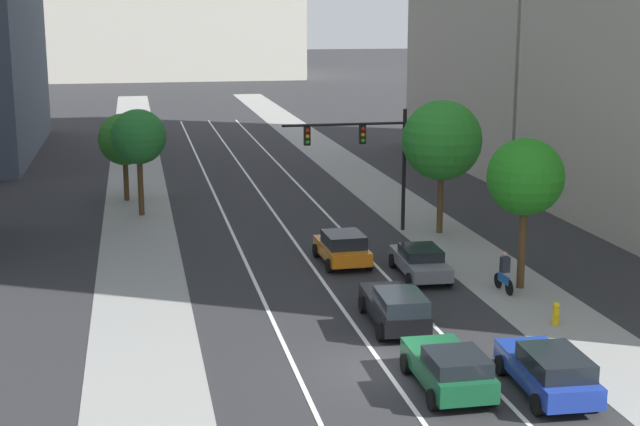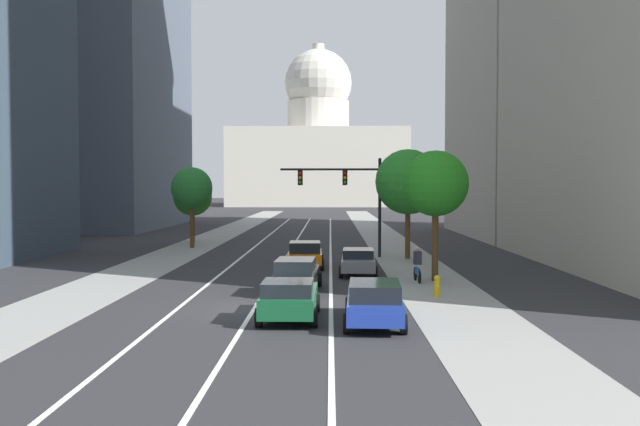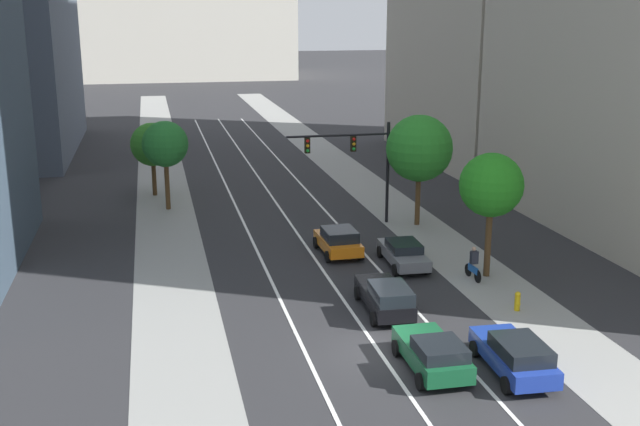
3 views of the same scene
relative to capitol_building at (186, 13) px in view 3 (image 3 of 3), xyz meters
The scene contains 19 objects.
ground_plane 98.93m from the capitol_building, 90.00° to the right, with size 400.00×400.00×0.00m, color #2B2B2D.
sidewalk_left 104.17m from the capitol_building, 94.27° to the right, with size 3.84×130.00×0.01m, color gray.
sidewalk_right 104.17m from the capitol_building, 85.73° to the right, with size 3.84×130.00×0.01m, color gray.
lane_stripe_left 113.85m from the capitol_building, 91.46° to the right, with size 0.16×90.00×0.01m, color white.
lane_stripe_center 113.82m from the capitol_building, 90.00° to the right, with size 0.16×90.00×0.01m, color white.
lane_stripe_right 113.85m from the capitol_building, 88.54° to the right, with size 0.16×90.00×0.01m, color white.
capitol_building is the anchor object (origin of this frame).
car_orange 125.91m from the capitol_building, 89.34° to the right, with size 2.15×4.06×1.51m.
car_blue 141.52m from the capitol_building, 88.24° to the right, with size 2.16×4.60×1.50m.
car_gray 128.64m from the capitol_building, 88.06° to the right, with size 2.09×4.65×1.34m.
car_black 134.74m from the capitol_building, 89.39° to the right, with size 2.09×4.72×1.56m.
car_green 140.62m from the capitol_building, 89.41° to the right, with size 2.07×4.24×1.45m.
traffic_signal_mast 119.80m from the capitol_building, 88.06° to the right, with size 6.56×0.39×6.44m.
fire_hydrant 135.92m from the capitol_building, 86.90° to the right, with size 0.26×0.35×0.91m.
cyclist 131.59m from the capitol_building, 86.91° to the right, with size 0.38×1.70×1.72m.
street_tree_far_right 120.93m from the capitol_building, 86.30° to the right, with size 4.14×4.14×6.97m.
street_tree_near_left 109.27m from the capitol_building, 94.38° to the right, with size 3.14×3.14×5.35m.
street_tree_mid_left 113.54m from the capitol_building, 93.79° to the right, with size 3.09×3.09×6.05m.
street_tree_mid_right 130.95m from the capitol_building, 86.51° to the right, with size 3.20×3.20×6.36m.
Camera 3 is at (-8.37, -26.78, 13.05)m, focal length 43.14 mm.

